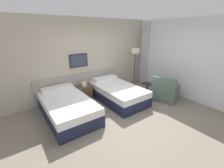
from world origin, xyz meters
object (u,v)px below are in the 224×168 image
at_px(floor_lamp, 135,56).
at_px(side_table, 147,88).
at_px(nightstand, 84,92).
at_px(bed_near_window, 117,93).
at_px(armchair, 165,92).
at_px(bed_near_door, 67,107).

bearing_deg(floor_lamp, side_table, -106.85).
relative_size(nightstand, side_table, 1.18).
xyz_separation_m(bed_near_window, floor_lamp, (1.31, 0.55, 1.07)).
xyz_separation_m(side_table, armchair, (0.37, -0.49, -0.09)).
bearing_deg(bed_near_door, floor_lamp, 10.26).
distance_m(bed_near_door, nightstand, 1.15).
bearing_deg(bed_near_door, armchair, -16.38).
bearing_deg(bed_near_door, side_table, -8.84).
xyz_separation_m(bed_near_door, floor_lamp, (3.06, 0.55, 1.07)).
distance_m(floor_lamp, side_table, 1.42).
height_order(bed_near_door, floor_lamp, floor_lamp).
xyz_separation_m(nightstand, floor_lamp, (2.18, -0.20, 1.09)).
xyz_separation_m(bed_near_door, side_table, (2.76, -0.43, 0.09)).
height_order(side_table, armchair, armchair).
height_order(bed_near_window, armchair, armchair).
distance_m(bed_near_window, armchair, 1.66).
bearing_deg(bed_near_door, bed_near_window, 0.00).
xyz_separation_m(nightstand, armchair, (2.25, -1.67, 0.02)).
height_order(floor_lamp, armchair, floor_lamp).
bearing_deg(side_table, armchair, -53.08).
height_order(nightstand, side_table, nightstand).
bearing_deg(nightstand, floor_lamp, -5.14).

